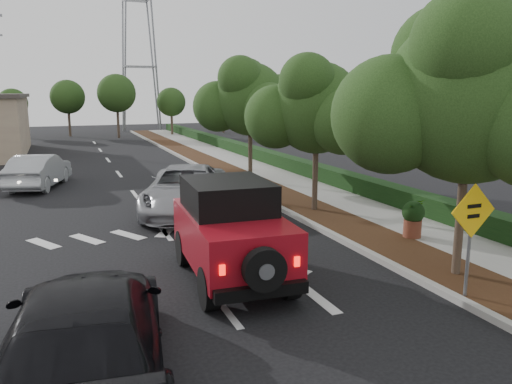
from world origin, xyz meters
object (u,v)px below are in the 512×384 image
red_jeep (229,229)px  silver_suv_ahead (186,190)px  speed_hump_sign (472,225)px  black_suv_oncoming (85,333)px

red_jeep → silver_suv_ahead: bearing=87.9°
red_jeep → speed_hump_sign: size_ratio=1.93×
red_jeep → speed_hump_sign: 5.23m
silver_suv_ahead → speed_hump_sign: speed_hump_sign is taller
speed_hump_sign → silver_suv_ahead: bearing=109.4°
red_jeep → black_suv_oncoming: bearing=-131.4°
silver_suv_ahead → speed_hump_sign: size_ratio=2.53×
speed_hump_sign → black_suv_oncoming: bearing=-178.2°
black_suv_oncoming → speed_hump_sign: speed_hump_sign is taller
silver_suv_ahead → speed_hump_sign: 10.48m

